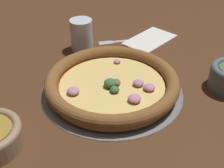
# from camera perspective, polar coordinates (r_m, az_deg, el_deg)

# --- Properties ---
(ground_plane) EXTENTS (3.00, 3.00, 0.00)m
(ground_plane) POSITION_cam_1_polar(r_m,az_deg,el_deg) (0.78, 0.00, -1.33)
(ground_plane) COLOR #4C2D19
(pizza_tray) EXTENTS (0.35, 0.35, 0.01)m
(pizza_tray) POSITION_cam_1_polar(r_m,az_deg,el_deg) (0.78, 0.00, -1.17)
(pizza_tray) COLOR gray
(pizza_tray) RESTS_ON ground_plane
(pizza) EXTENTS (0.33, 0.33, 0.04)m
(pizza) POSITION_cam_1_polar(r_m,az_deg,el_deg) (0.76, 0.02, 0.18)
(pizza) COLOR #BC7F42
(pizza) RESTS_ON pizza_tray
(drinking_cup) EXTENTS (0.07, 0.07, 0.10)m
(drinking_cup) POSITION_cam_1_polar(r_m,az_deg,el_deg) (0.95, -5.59, 8.91)
(drinking_cup) COLOR silver
(drinking_cup) RESTS_ON ground_plane
(napkin) EXTENTS (0.20, 0.16, 0.01)m
(napkin) POSITION_cam_1_polar(r_m,az_deg,el_deg) (1.03, 6.96, 8.14)
(napkin) COLOR white
(napkin) RESTS_ON ground_plane
(fork) EXTENTS (0.11, 0.15, 0.00)m
(fork) POSITION_cam_1_polar(r_m,az_deg,el_deg) (1.01, 1.66, 7.86)
(fork) COLOR #B7B7BC
(fork) RESTS_ON ground_plane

